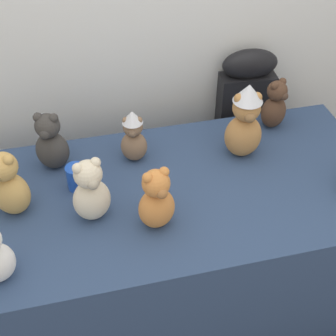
{
  "coord_description": "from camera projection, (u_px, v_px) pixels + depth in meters",
  "views": [
    {
      "loc": [
        -0.31,
        -1.06,
        2.12
      ],
      "look_at": [
        0.0,
        0.25,
        0.91
      ],
      "focal_mm": 48.93,
      "sensor_mm": 36.0,
      "label": 1
    }
  ],
  "objects": [
    {
      "name": "teddy_bear_cocoa",
      "position": [
        275.0,
        105.0,
        2.14
      ],
      "size": [
        0.16,
        0.15,
        0.25
      ],
      "rotation": [
        0.0,
        0.0,
        0.48
      ],
      "color": "#4C3323",
      "rests_on": "display_table"
    },
    {
      "name": "instrument_case",
      "position": [
        240.0,
        138.0,
        2.55
      ],
      "size": [
        0.29,
        0.14,
        1.08
      ],
      "rotation": [
        0.0,
        0.0,
        -0.08
      ],
      "color": "black",
      "rests_on": "ground_plane"
    },
    {
      "name": "teddy_bear_mocha",
      "position": [
        133.0,
        137.0,
        1.95
      ],
      "size": [
        0.13,
        0.12,
        0.25
      ],
      "rotation": [
        0.0,
        0.0,
        -0.21
      ],
      "color": "#7F6047",
      "rests_on": "display_table"
    },
    {
      "name": "teddy_bear_cream",
      "position": [
        91.0,
        192.0,
        1.69
      ],
      "size": [
        0.17,
        0.15,
        0.28
      ],
      "rotation": [
        0.0,
        0.0,
        0.25
      ],
      "color": "beige",
      "rests_on": "display_table"
    },
    {
      "name": "wall_back",
      "position": [
        133.0,
        5.0,
        2.04
      ],
      "size": [
        7.0,
        0.08,
        2.6
      ],
      "primitive_type": "cube",
      "color": "white",
      "rests_on": "ground_plane"
    },
    {
      "name": "teddy_bear_honey",
      "position": [
        8.0,
        185.0,
        1.71
      ],
      "size": [
        0.19,
        0.19,
        0.29
      ],
      "rotation": [
        0.0,
        0.0,
        -0.56
      ],
      "color": "tan",
      "rests_on": "display_table"
    },
    {
      "name": "teddy_bear_ginger",
      "position": [
        157.0,
        201.0,
        1.66
      ],
      "size": [
        0.16,
        0.15,
        0.27
      ],
      "rotation": [
        0.0,
        0.0,
        0.25
      ],
      "color": "#D17F3D",
      "rests_on": "display_table"
    },
    {
      "name": "teddy_bear_charcoal",
      "position": [
        51.0,
        143.0,
        1.91
      ],
      "size": [
        0.17,
        0.16,
        0.28
      ],
      "rotation": [
        0.0,
        0.0,
        -0.32
      ],
      "color": "#383533",
      "rests_on": "display_table"
    },
    {
      "name": "party_cup_blue",
      "position": [
        77.0,
        177.0,
        1.86
      ],
      "size": [
        0.08,
        0.08,
        0.11
      ],
      "primitive_type": "cylinder",
      "color": "blue",
      "rests_on": "display_table"
    },
    {
      "name": "teddy_bear_caramel",
      "position": [
        245.0,
        122.0,
        1.94
      ],
      "size": [
        0.17,
        0.15,
        0.36
      ],
      "rotation": [
        0.0,
        0.0,
        -0.09
      ],
      "color": "#B27A42",
      "rests_on": "display_table"
    },
    {
      "name": "display_table",
      "position": [
        168.0,
        250.0,
        2.15
      ],
      "size": [
        1.84,
        0.85,
        0.79
      ],
      "primitive_type": "cube",
      "color": "navy",
      "rests_on": "ground_plane"
    }
  ]
}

